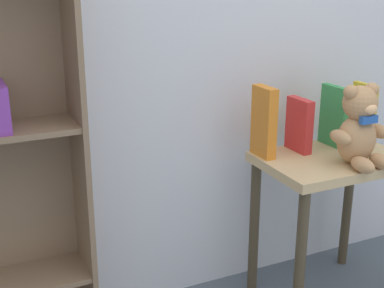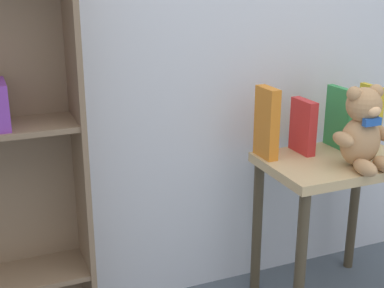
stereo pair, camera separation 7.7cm
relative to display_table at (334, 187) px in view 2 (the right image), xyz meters
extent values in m
cube|color=#7F664C|center=(-0.93, 0.14, 0.33)|extent=(0.02, 0.23, 1.63)
cube|color=tan|center=(0.00, 0.00, 0.10)|extent=(0.54, 0.37, 0.04)
cylinder|color=#453A29|center=(-0.24, -0.16, -0.20)|extent=(0.04, 0.04, 0.57)
cylinder|color=#453A29|center=(-0.24, 0.16, -0.20)|extent=(0.04, 0.04, 0.57)
cylinder|color=#453A29|center=(0.24, 0.16, -0.20)|extent=(0.04, 0.04, 0.57)
ellipsoid|color=tan|center=(0.03, -0.09, 0.21)|extent=(0.15, 0.12, 0.18)
sphere|color=tan|center=(0.03, -0.09, 0.34)|extent=(0.12, 0.12, 0.12)
sphere|color=tan|center=(-0.02, -0.09, 0.39)|extent=(0.05, 0.05, 0.05)
sphere|color=tan|center=(0.07, -0.09, 0.39)|extent=(0.05, 0.05, 0.05)
ellipsoid|color=#F4BB82|center=(0.03, -0.14, 0.33)|extent=(0.05, 0.04, 0.04)
ellipsoid|color=tan|center=(-0.06, -0.10, 0.23)|extent=(0.05, 0.10, 0.05)
ellipsoid|color=tan|center=(0.11, -0.10, 0.23)|extent=(0.05, 0.10, 0.05)
ellipsoid|color=tan|center=(-0.01, -0.18, 0.15)|extent=(0.05, 0.11, 0.05)
cube|color=#2356B2|center=(0.03, -0.14, 0.30)|extent=(0.07, 0.02, 0.03)
cube|color=orange|center=(-0.24, 0.12, 0.25)|extent=(0.04, 0.12, 0.27)
cube|color=red|center=(-0.08, 0.11, 0.22)|extent=(0.04, 0.13, 0.21)
cube|color=#33934C|center=(0.08, 0.11, 0.24)|extent=(0.03, 0.14, 0.24)
cube|color=gold|center=(0.24, 0.12, 0.24)|extent=(0.03, 0.12, 0.24)
camera|label=1|loc=(-1.29, -1.51, 0.80)|focal=50.00mm
camera|label=2|loc=(-1.22, -1.54, 0.80)|focal=50.00mm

